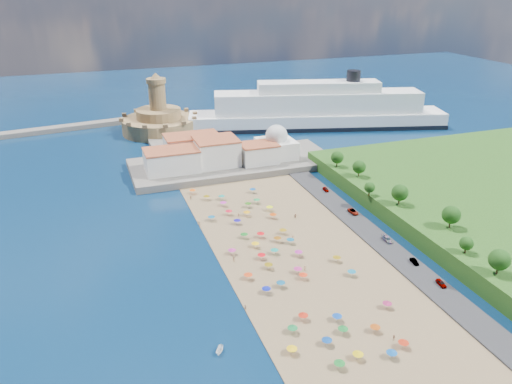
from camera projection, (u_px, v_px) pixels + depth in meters
name	position (u px, v px, depth m)	size (l,w,h in m)	color
ground	(270.00, 246.00, 157.85)	(700.00, 700.00, 0.00)	#071938
terrace	(233.00, 164.00, 223.50)	(90.00, 36.00, 3.00)	#59544C
jetty	(170.00, 146.00, 247.19)	(18.00, 70.00, 2.40)	#59544C
waterfront_buildings	(204.00, 153.00, 217.54)	(57.00, 29.00, 11.00)	silver
domed_building	(276.00, 144.00, 224.93)	(16.00, 16.00, 15.00)	silver
fortress	(159.00, 121.00, 270.98)	(40.00, 40.00, 32.40)	#A27D51
cruise_ship	(318.00, 111.00, 279.48)	(145.06, 57.92, 31.55)	black
beach_parasols	(279.00, 257.00, 147.78)	(33.04, 115.53, 2.20)	gray
beachgoers	(255.00, 237.00, 161.37)	(34.76, 95.71, 1.86)	tan
parked_cars	(374.00, 229.00, 165.94)	(2.39, 73.66, 1.37)	gray
hillside_trees	(417.00, 204.00, 162.87)	(15.19, 107.99, 7.41)	#382314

